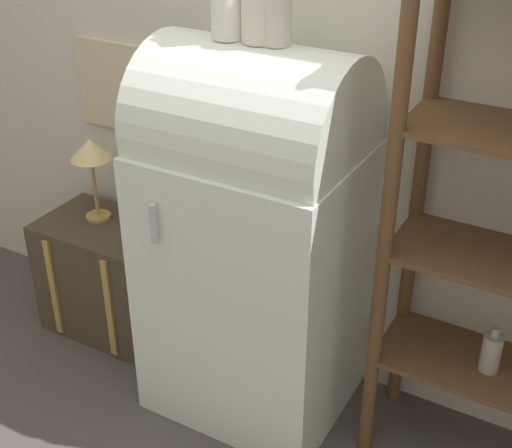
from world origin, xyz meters
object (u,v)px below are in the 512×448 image
(refrigerator, at_px, (254,235))
(vase_center, at_px, (259,8))
(suitcase_trunk, at_px, (110,276))
(desk_lamp, at_px, (91,154))
(vase_right, at_px, (278,4))

(refrigerator, distance_m, vase_center, 0.81)
(suitcase_trunk, distance_m, vase_center, 1.53)
(suitcase_trunk, xyz_separation_m, vase_center, (0.81, -0.06, 1.30))
(vase_center, bearing_deg, desk_lamp, 173.41)
(vase_center, xyz_separation_m, vase_right, (0.07, -0.00, 0.02))
(vase_center, relative_size, vase_right, 0.84)
(refrigerator, bearing_deg, vase_right, 7.08)
(refrigerator, distance_m, vase_right, 0.84)
(vase_right, distance_m, desk_lamp, 1.19)
(refrigerator, xyz_separation_m, vase_right, (0.08, 0.01, 0.83))
(vase_center, height_order, vase_right, vase_right)
(refrigerator, bearing_deg, desk_lamp, 172.61)
(refrigerator, xyz_separation_m, vase_center, (0.01, 0.01, 0.81))
(suitcase_trunk, xyz_separation_m, desk_lamp, (-0.06, 0.04, 0.58))
(refrigerator, relative_size, vase_center, 6.51)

